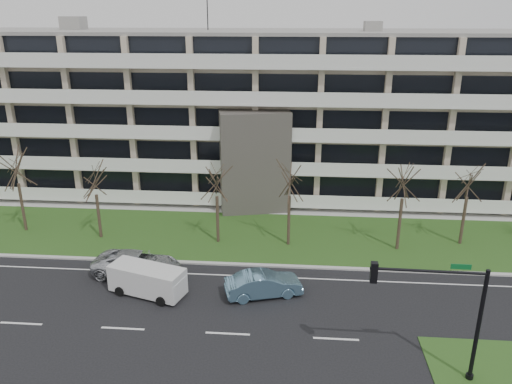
# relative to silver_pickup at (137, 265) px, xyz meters

# --- Properties ---
(ground) EXTENTS (160.00, 160.00, 0.00)m
(ground) POSITION_rel_silver_pickup_xyz_m (6.98, -6.02, -0.82)
(ground) COLOR black
(ground) RESTS_ON ground
(grass_verge) EXTENTS (90.00, 10.00, 0.06)m
(grass_verge) POSITION_rel_silver_pickup_xyz_m (6.98, 6.98, -0.79)
(grass_verge) COLOR #2D531B
(grass_verge) RESTS_ON ground
(curb) EXTENTS (90.00, 0.35, 0.12)m
(curb) POSITION_rel_silver_pickup_xyz_m (6.98, 1.98, -0.76)
(curb) COLOR #B2B2AD
(curb) RESTS_ON ground
(sidewalk) EXTENTS (90.00, 2.00, 0.08)m
(sidewalk) POSITION_rel_silver_pickup_xyz_m (6.98, 12.48, -0.78)
(sidewalk) COLOR #B2B2AD
(sidewalk) RESTS_ON ground
(grass_median) EXTENTS (7.00, 5.00, 0.06)m
(grass_median) POSITION_rel_silver_pickup_xyz_m (20.98, -8.02, -0.79)
(grass_median) COLOR #2D531B
(grass_median) RESTS_ON ground
(lane_edge_line) EXTENTS (90.00, 0.12, 0.01)m
(lane_edge_line) POSITION_rel_silver_pickup_xyz_m (6.98, 0.48, -0.81)
(lane_edge_line) COLOR white
(lane_edge_line) RESTS_ON ground
(apartment_building) EXTENTS (60.50, 15.10, 18.75)m
(apartment_building) POSITION_rel_silver_pickup_xyz_m (6.97, 19.30, 6.80)
(apartment_building) COLOR tan
(apartment_building) RESTS_ON ground
(silver_pickup) EXTENTS (6.15, 3.32, 1.64)m
(silver_pickup) POSITION_rel_silver_pickup_xyz_m (0.00, 0.00, 0.00)
(silver_pickup) COLOR silver
(silver_pickup) RESTS_ON ground
(blue_sedan) EXTENTS (5.10, 3.00, 1.59)m
(blue_sedan) POSITION_rel_silver_pickup_xyz_m (8.71, -1.85, -0.03)
(blue_sedan) COLOR #6693B1
(blue_sedan) RESTS_ON ground
(white_van) EXTENTS (5.13, 3.15, 1.87)m
(white_van) POSITION_rel_silver_pickup_xyz_m (1.44, -2.26, 0.30)
(white_van) COLOR silver
(white_van) RESTS_ON ground
(traffic_signal) EXTENTS (5.40, 0.46, 6.25)m
(traffic_signal) POSITION_rel_silver_pickup_xyz_m (17.48, -8.66, 3.22)
(traffic_signal) COLOR black
(traffic_signal) RESTS_ON ground
(tree_1) EXTENTS (3.62, 3.62, 7.24)m
(tree_1) POSITION_rel_silver_pickup_xyz_m (-11.39, 6.53, 4.81)
(tree_1) COLOR #382B21
(tree_1) RESTS_ON ground
(tree_2) EXTENTS (3.23, 3.23, 6.46)m
(tree_2) POSITION_rel_silver_pickup_xyz_m (-4.75, 5.71, 4.20)
(tree_2) COLOR #382B21
(tree_2) RESTS_ON ground
(tree_3) EXTENTS (3.38, 3.38, 6.76)m
(tree_3) POSITION_rel_silver_pickup_xyz_m (4.67, 5.62, 4.43)
(tree_3) COLOR #382B21
(tree_3) RESTS_ON ground
(tree_4) EXTENTS (3.55, 3.55, 7.11)m
(tree_4) POSITION_rel_silver_pickup_xyz_m (10.13, 5.57, 4.70)
(tree_4) COLOR #382B21
(tree_4) RESTS_ON ground
(tree_5) EXTENTS (3.65, 3.65, 7.30)m
(tree_5) POSITION_rel_silver_pickup_xyz_m (18.34, 5.45, 4.86)
(tree_5) COLOR #382B21
(tree_5) RESTS_ON ground
(tree_6) EXTENTS (3.46, 3.46, 6.91)m
(tree_6) POSITION_rel_silver_pickup_xyz_m (23.36, 6.77, 4.55)
(tree_6) COLOR #382B21
(tree_6) RESTS_ON ground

